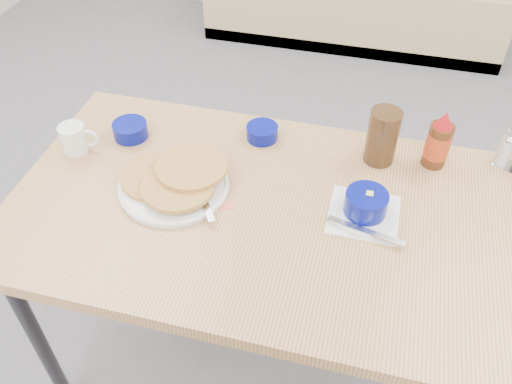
% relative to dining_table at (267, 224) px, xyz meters
% --- Properties ---
extents(dining_table, '(1.40, 0.80, 0.76)m').
position_rel_dining_table_xyz_m(dining_table, '(0.00, 0.00, 0.00)').
color(dining_table, tan).
rests_on(dining_table, ground).
extents(pancake_plate, '(0.31, 0.30, 0.05)m').
position_rel_dining_table_xyz_m(pancake_plate, '(-0.27, 0.02, 0.08)').
color(pancake_plate, white).
rests_on(pancake_plate, dining_table).
extents(coffee_mug, '(0.11, 0.08, 0.09)m').
position_rel_dining_table_xyz_m(coffee_mug, '(-0.61, 0.10, 0.11)').
color(coffee_mug, white).
rests_on(coffee_mug, dining_table).
extents(grits_setting, '(0.20, 0.19, 0.08)m').
position_rel_dining_table_xyz_m(grits_setting, '(0.25, 0.04, 0.09)').
color(grits_setting, white).
rests_on(grits_setting, dining_table).
extents(creamer_bowl, '(0.11, 0.11, 0.05)m').
position_rel_dining_table_xyz_m(creamer_bowl, '(-0.48, 0.20, 0.09)').
color(creamer_bowl, '#050D77').
rests_on(creamer_bowl, dining_table).
extents(butter_bowl, '(0.10, 0.10, 0.04)m').
position_rel_dining_table_xyz_m(butter_bowl, '(-0.09, 0.29, 0.08)').
color(butter_bowl, '#050D77').
rests_on(butter_bowl, dining_table).
extents(amber_tumbler, '(0.10, 0.10, 0.17)m').
position_rel_dining_table_xyz_m(amber_tumbler, '(0.27, 0.28, 0.15)').
color(amber_tumbler, '#3A2512').
rests_on(amber_tumbler, dining_table).
extents(syrup_bottle, '(0.07, 0.07, 0.18)m').
position_rel_dining_table_xyz_m(syrup_bottle, '(0.42, 0.30, 0.14)').
color(syrup_bottle, '#47230F').
rests_on(syrup_bottle, dining_table).
extents(sugar_wrapper, '(0.05, 0.04, 0.00)m').
position_rel_dining_table_xyz_m(sugar_wrapper, '(-0.11, -0.02, 0.06)').
color(sugar_wrapper, '#EF614F').
rests_on(sugar_wrapper, dining_table).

